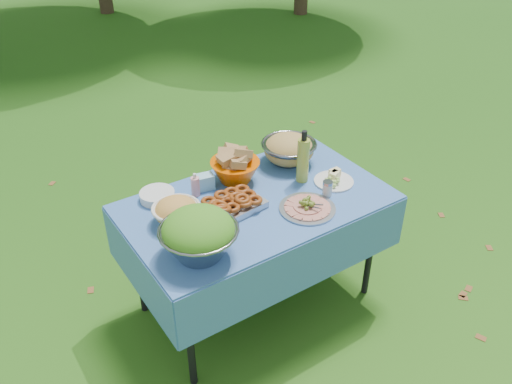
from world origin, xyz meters
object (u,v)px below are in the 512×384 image
salad_bowl (199,234)px  bread_bowl (235,166)px  pasta_bowl_steel (289,149)px  plate_stack (157,196)px  charcuterie_platter (308,204)px  picnic_table (257,254)px  oil_bottle (303,156)px

salad_bowl → bread_bowl: bearing=43.9°
bread_bowl → pasta_bowl_steel: bearing=0.0°
salad_bowl → plate_stack: bearing=86.6°
salad_bowl → charcuterie_platter: bearing=1.0°
picnic_table → salad_bowl: salad_bowl is taller
plate_stack → pasta_bowl_steel: (0.85, -0.07, 0.07)m
salad_bowl → bread_bowl: size_ratio=1.32×
charcuterie_platter → oil_bottle: (0.16, 0.25, 0.13)m
charcuterie_platter → oil_bottle: size_ratio=0.96×
picnic_table → plate_stack: size_ratio=7.49×
picnic_table → salad_bowl: bearing=-154.6°
pasta_bowl_steel → bread_bowl: bearing=-180.0°
picnic_table → bread_bowl: size_ratio=5.06×
oil_bottle → picnic_table: bearing=-174.4°
plate_stack → pasta_bowl_steel: pasta_bowl_steel is taller
picnic_table → oil_bottle: 0.64m
salad_bowl → oil_bottle: size_ratio=1.19×
plate_stack → oil_bottle: size_ratio=0.61×
picnic_table → plate_stack: (-0.45, 0.32, 0.40)m
pasta_bowl_steel → picnic_table: bearing=-148.1°
plate_stack → pasta_bowl_steel: size_ratio=0.58×
picnic_table → charcuterie_platter: 0.50m
bread_bowl → pasta_bowl_steel: size_ratio=0.86×
salad_bowl → plate_stack: size_ratio=1.96×
picnic_table → pasta_bowl_steel: (0.41, 0.25, 0.47)m
salad_bowl → pasta_bowl_steel: (0.89, 0.48, -0.04)m
bread_bowl → plate_stack: bearing=171.4°
picnic_table → bread_bowl: bearing=86.0°
pasta_bowl_steel → oil_bottle: 0.24m
salad_bowl → plate_stack: (0.03, 0.55, -0.10)m
picnic_table → bread_bowl: 0.54m
charcuterie_platter → oil_bottle: 0.32m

